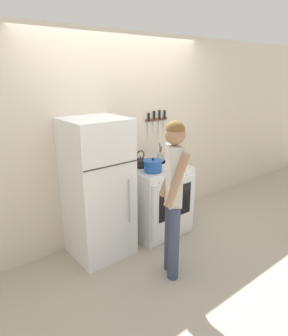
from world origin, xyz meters
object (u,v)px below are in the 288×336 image
Objects in this scene: tea_kettle at (140,162)px; person at (173,192)px; dutch_oven_pot at (153,166)px; utensil_jar at (160,156)px; stove_range at (157,199)px; refrigerator at (98,189)px.

person is (-0.32, -0.94, -0.03)m from tea_kettle.
tea_kettle is (0.01, 0.26, -0.01)m from dutch_oven_pot.
person is (-0.67, -0.95, -0.04)m from utensil_jar.
stove_range is 0.56m from dutch_oven_pot.
dutch_oven_pot reaches higher than stove_range.
dutch_oven_pot is at bearing -148.44° from stove_range.
stove_range is 0.56m from tea_kettle.
utensil_jar is at bearing -4.61° from person.
refrigerator is at bearing -171.01° from tea_kettle.
stove_range is at bearing -3.19° from refrigerator.
person is at bearing -114.30° from dutch_oven_pot.
refrigerator is at bearing 167.48° from dutch_oven_pot.
tea_kettle is 0.99m from person.
stove_range is 3.33× the size of dutch_oven_pot.
utensil_jar is at bearing 6.42° from refrigerator.
tea_kettle is (-0.16, 0.16, 0.51)m from stove_range.
stove_range is 3.57× the size of utensil_jar.
dutch_oven_pot is (-0.17, -0.10, 0.52)m from stove_range.
tea_kettle is 0.13× the size of person.
utensil_jar is (0.19, 0.17, 0.52)m from stove_range.
stove_range is at bearing -138.92° from utensil_jar.
tea_kettle is 0.83× the size of utensil_jar.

